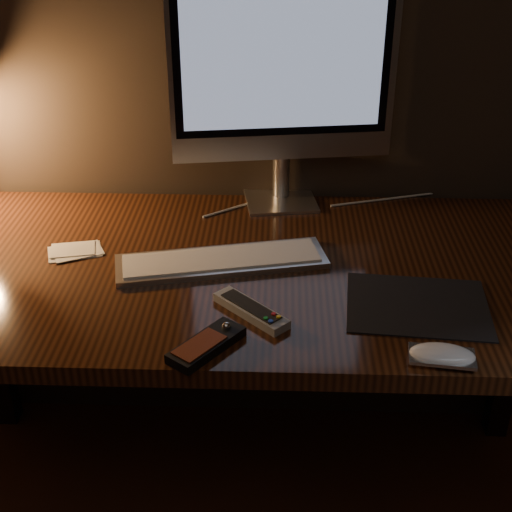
{
  "coord_description": "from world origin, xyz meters",
  "views": [
    {
      "loc": [
        0.08,
        0.5,
        1.52
      ],
      "look_at": [
        0.04,
        1.73,
        0.84
      ],
      "focal_mm": 50.0,
      "sensor_mm": 36.0,
      "label": 1
    }
  ],
  "objects_px": {
    "desk": "(244,297)",
    "keyboard": "(221,261)",
    "mouse": "(442,357)",
    "tv_remote": "(251,310)",
    "media_remote": "(207,344)",
    "monitor": "(283,73)"
  },
  "relations": [
    {
      "from": "desk",
      "to": "media_remote",
      "type": "xyz_separation_m",
      "value": [
        -0.05,
        -0.38,
        0.14
      ]
    },
    {
      "from": "keyboard",
      "to": "monitor",
      "type": "bearing_deg",
      "value": 55.84
    },
    {
      "from": "desk",
      "to": "keyboard",
      "type": "xyz_separation_m",
      "value": [
        -0.04,
        -0.07,
        0.14
      ]
    },
    {
      "from": "keyboard",
      "to": "media_remote",
      "type": "xyz_separation_m",
      "value": [
        -0.0,
        -0.31,
        0.0
      ]
    },
    {
      "from": "mouse",
      "to": "monitor",
      "type": "bearing_deg",
      "value": 120.77
    },
    {
      "from": "desk",
      "to": "tv_remote",
      "type": "xyz_separation_m",
      "value": [
        0.03,
        -0.27,
        0.14
      ]
    },
    {
      "from": "mouse",
      "to": "media_remote",
      "type": "bearing_deg",
      "value": -175.77
    },
    {
      "from": "tv_remote",
      "to": "keyboard",
      "type": "bearing_deg",
      "value": 155.08
    },
    {
      "from": "monitor",
      "to": "keyboard",
      "type": "xyz_separation_m",
      "value": [
        -0.13,
        -0.33,
        -0.33
      ]
    },
    {
      "from": "mouse",
      "to": "media_remote",
      "type": "height_order",
      "value": "media_remote"
    },
    {
      "from": "monitor",
      "to": "keyboard",
      "type": "relative_size",
      "value": 1.24
    },
    {
      "from": "desk",
      "to": "mouse",
      "type": "bearing_deg",
      "value": -47.53
    },
    {
      "from": "desk",
      "to": "keyboard",
      "type": "distance_m",
      "value": 0.16
    },
    {
      "from": "desk",
      "to": "monitor",
      "type": "height_order",
      "value": "monitor"
    },
    {
      "from": "monitor",
      "to": "tv_remote",
      "type": "xyz_separation_m",
      "value": [
        -0.06,
        -0.52,
        -0.33
      ]
    },
    {
      "from": "monitor",
      "to": "mouse",
      "type": "relative_size",
      "value": 4.97
    },
    {
      "from": "keyboard",
      "to": "desk",
      "type": "bearing_deg",
      "value": 44.78
    },
    {
      "from": "keyboard",
      "to": "mouse",
      "type": "height_order",
      "value": "mouse"
    },
    {
      "from": "desk",
      "to": "mouse",
      "type": "height_order",
      "value": "mouse"
    },
    {
      "from": "mouse",
      "to": "tv_remote",
      "type": "xyz_separation_m",
      "value": [
        -0.34,
        0.14,
        -0.0
      ]
    },
    {
      "from": "keyboard",
      "to": "mouse",
      "type": "xyz_separation_m",
      "value": [
        0.42,
        -0.34,
        0.0
      ]
    },
    {
      "from": "keyboard",
      "to": "media_remote",
      "type": "bearing_deg",
      "value": -103.11
    }
  ]
}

